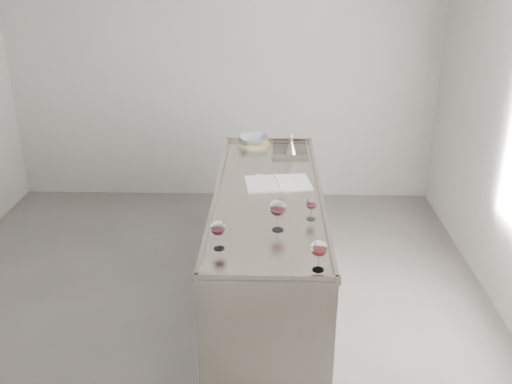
{
  "coord_description": "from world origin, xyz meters",
  "views": [
    {
      "loc": [
        0.52,
        -3.44,
        2.49
      ],
      "look_at": [
        0.42,
        0.1,
        1.02
      ],
      "focal_mm": 40.0,
      "sensor_mm": 36.0,
      "label": 1
    }
  ],
  "objects_px": {
    "wine_glass_right": "(319,249)",
    "wine_glass_small": "(311,205)",
    "wine_glass_middle": "(278,209)",
    "notebook": "(278,183)",
    "ceramic_bowl": "(254,140)",
    "wine_glass_left": "(219,229)",
    "wine_funnel": "(291,147)",
    "counter": "(268,250)"
  },
  "relations": [
    {
      "from": "notebook",
      "to": "wine_funnel",
      "type": "height_order",
      "value": "wine_funnel"
    },
    {
      "from": "counter",
      "to": "wine_glass_left",
      "type": "distance_m",
      "value": 1.08
    },
    {
      "from": "wine_glass_left",
      "to": "wine_funnel",
      "type": "distance_m",
      "value": 1.77
    },
    {
      "from": "wine_glass_left",
      "to": "wine_glass_middle",
      "type": "bearing_deg",
      "value": 36.5
    },
    {
      "from": "counter",
      "to": "ceramic_bowl",
      "type": "height_order",
      "value": "ceramic_bowl"
    },
    {
      "from": "wine_glass_left",
      "to": "wine_glass_right",
      "type": "height_order",
      "value": "wine_glass_left"
    },
    {
      "from": "wine_glass_small",
      "to": "notebook",
      "type": "distance_m",
      "value": 0.64
    },
    {
      "from": "counter",
      "to": "wine_glass_small",
      "type": "height_order",
      "value": "wine_glass_small"
    },
    {
      "from": "wine_glass_small",
      "to": "wine_funnel",
      "type": "height_order",
      "value": "wine_funnel"
    },
    {
      "from": "counter",
      "to": "wine_glass_middle",
      "type": "relative_size",
      "value": 11.97
    },
    {
      "from": "wine_glass_right",
      "to": "wine_funnel",
      "type": "xyz_separation_m",
      "value": [
        -0.09,
        1.93,
        -0.07
      ]
    },
    {
      "from": "wine_glass_right",
      "to": "wine_glass_small",
      "type": "height_order",
      "value": "wine_glass_right"
    },
    {
      "from": "wine_glass_left",
      "to": "wine_glass_small",
      "type": "xyz_separation_m",
      "value": [
        0.55,
        0.41,
        -0.03
      ]
    },
    {
      "from": "wine_glass_left",
      "to": "ceramic_bowl",
      "type": "bearing_deg",
      "value": 85.96
    },
    {
      "from": "wine_glass_middle",
      "to": "wine_glass_right",
      "type": "distance_m",
      "value": 0.52
    },
    {
      "from": "notebook",
      "to": "wine_glass_middle",
      "type": "bearing_deg",
      "value": -97.93
    },
    {
      "from": "notebook",
      "to": "ceramic_bowl",
      "type": "distance_m",
      "value": 0.95
    },
    {
      "from": "counter",
      "to": "wine_glass_left",
      "type": "relative_size",
      "value": 13.49
    },
    {
      "from": "wine_glass_middle",
      "to": "notebook",
      "type": "distance_m",
      "value": 0.77
    },
    {
      "from": "counter",
      "to": "ceramic_bowl",
      "type": "distance_m",
      "value": 1.21
    },
    {
      "from": "wine_funnel",
      "to": "wine_glass_middle",
      "type": "bearing_deg",
      "value": -94.78
    },
    {
      "from": "counter",
      "to": "wine_funnel",
      "type": "height_order",
      "value": "wine_funnel"
    },
    {
      "from": "wine_glass_right",
      "to": "wine_glass_small",
      "type": "bearing_deg",
      "value": 90.0
    },
    {
      "from": "wine_glass_right",
      "to": "wine_funnel",
      "type": "distance_m",
      "value": 1.94
    },
    {
      "from": "counter",
      "to": "wine_glass_left",
      "type": "bearing_deg",
      "value": -107.8
    },
    {
      "from": "wine_glass_left",
      "to": "notebook",
      "type": "xyz_separation_m",
      "value": [
        0.35,
        1.01,
        -0.12
      ]
    },
    {
      "from": "wine_glass_right",
      "to": "notebook",
      "type": "relative_size",
      "value": 0.35
    },
    {
      "from": "counter",
      "to": "wine_glass_middle",
      "type": "bearing_deg",
      "value": -84.09
    },
    {
      "from": "wine_glass_left",
      "to": "wine_glass_small",
      "type": "height_order",
      "value": "wine_glass_left"
    },
    {
      "from": "notebook",
      "to": "counter",
      "type": "bearing_deg",
      "value": -122.09
    },
    {
      "from": "wine_glass_left",
      "to": "wine_funnel",
      "type": "height_order",
      "value": "same"
    },
    {
      "from": "notebook",
      "to": "ceramic_bowl",
      "type": "xyz_separation_m",
      "value": [
        -0.21,
        0.93,
        0.04
      ]
    },
    {
      "from": "wine_glass_left",
      "to": "wine_glass_right",
      "type": "relative_size",
      "value": 1.01
    },
    {
      "from": "wine_glass_left",
      "to": "wine_glass_right",
      "type": "xyz_separation_m",
      "value": [
        0.55,
        -0.22,
        -0.0
      ]
    },
    {
      "from": "wine_glass_left",
      "to": "ceramic_bowl",
      "type": "distance_m",
      "value": 1.94
    },
    {
      "from": "counter",
      "to": "wine_glass_right",
      "type": "bearing_deg",
      "value": -75.73
    },
    {
      "from": "ceramic_bowl",
      "to": "notebook",
      "type": "bearing_deg",
      "value": -77.3
    },
    {
      "from": "counter",
      "to": "wine_glass_small",
      "type": "xyz_separation_m",
      "value": [
        0.27,
        -0.45,
        0.57
      ]
    },
    {
      "from": "wine_glass_middle",
      "to": "ceramic_bowl",
      "type": "bearing_deg",
      "value": 96.8
    },
    {
      "from": "wine_glass_middle",
      "to": "notebook",
      "type": "bearing_deg",
      "value": 89.43
    },
    {
      "from": "wine_glass_left",
      "to": "wine_glass_small",
      "type": "relative_size",
      "value": 1.25
    },
    {
      "from": "wine_glass_right",
      "to": "wine_funnel",
      "type": "bearing_deg",
      "value": 92.67
    }
  ]
}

